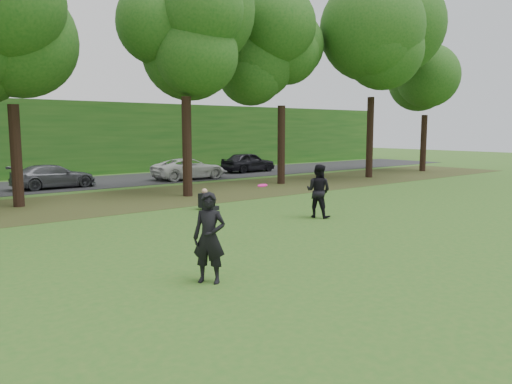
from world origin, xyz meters
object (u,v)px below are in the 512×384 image
Objects in this scene: player_right at (318,191)px; seated_person at (206,202)px; frisbee at (263,185)px; player_left at (209,238)px.

player_right is 4.56m from seated_person.
player_right is at bearing -81.00° from seated_person.
frisbee is at bearing -127.78° from seated_person.
player_right is 2.29× the size of seated_person.
player_right is 4.46m from frisbee.
player_right reaches higher than seated_person.
frisbee is 6.17m from seated_person.
player_left is at bearing 97.41° from player_right.
frisbee is (-4.06, -1.73, 0.65)m from player_right.
seated_person is at bearing 71.34° from frisbee.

